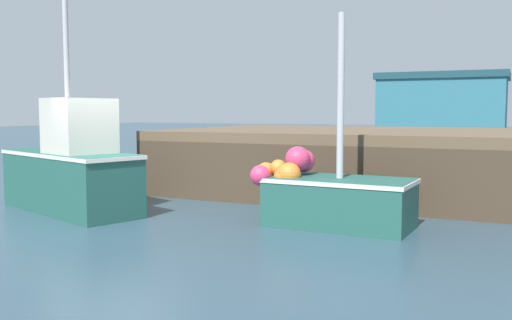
# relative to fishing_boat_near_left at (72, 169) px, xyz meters

# --- Properties ---
(ground) EXTENTS (120.00, 160.00, 0.10)m
(ground) POSITION_rel_fishing_boat_near_left_xyz_m (1.44, -0.24, -1.00)
(ground) COLOR #2D4756
(pier) EXTENTS (9.23, 7.15, 1.71)m
(pier) POSITION_rel_fishing_boat_near_left_xyz_m (4.45, 5.55, 0.48)
(pier) COLOR brown
(pier) RESTS_ON ground
(fishing_boat_near_left) EXTENTS (4.20, 2.62, 4.99)m
(fishing_boat_near_left) POSITION_rel_fishing_boat_near_left_xyz_m (0.00, 0.00, 0.00)
(fishing_boat_near_left) COLOR #23564C
(fishing_boat_near_left) RESTS_ON ground
(fishing_boat_near_right) EXTENTS (3.12, 1.56, 4.08)m
(fishing_boat_near_right) POSITION_rel_fishing_boat_near_left_xyz_m (5.71, 0.92, -0.34)
(fishing_boat_near_right) COLOR #23564C
(fishing_boat_near_right) RESTS_ON ground
(rowboat) EXTENTS (1.58, 1.17, 0.43)m
(rowboat) POSITION_rel_fishing_boat_near_left_xyz_m (5.81, 1.02, -0.75)
(rowboat) COLOR white
(rowboat) RESTS_ON ground
(warehouse) EXTENTS (9.43, 7.19, 5.11)m
(warehouse) POSITION_rel_fishing_boat_near_left_xyz_m (3.56, 36.69, 1.63)
(warehouse) COLOR #2D6B7A
(warehouse) RESTS_ON ground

